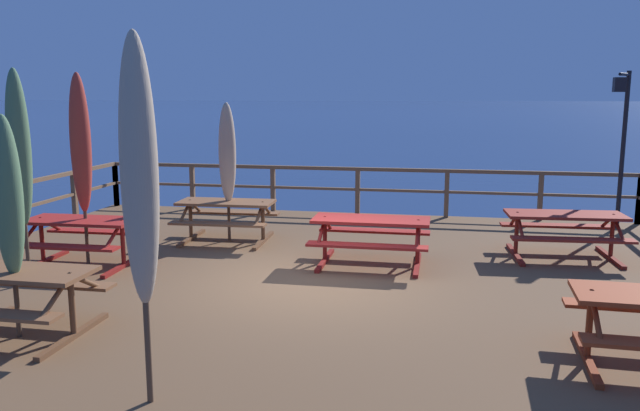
{
  "coord_description": "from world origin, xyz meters",
  "views": [
    {
      "loc": [
        1.87,
        -8.95,
        3.42
      ],
      "look_at": [
        0.0,
        0.84,
        1.67
      ],
      "focal_mm": 35.86,
      "sensor_mm": 36.0,
      "label": 1
    }
  ],
  "objects_px": {
    "patio_umbrella_tall_mid_left": "(8,198)",
    "picnic_table_front_right": "(226,212)",
    "patio_umbrella_tall_back_right": "(81,144)",
    "patio_umbrella_short_mid": "(227,154)",
    "patio_umbrella_tall_back_left": "(139,173)",
    "patio_umbrella_tall_front": "(19,149)",
    "picnic_table_mid_right": "(371,231)",
    "picnic_table_back_right": "(20,288)",
    "picnic_table_mid_left": "(81,232)",
    "picnic_table_back_left": "(564,225)",
    "lamp_post_hooked": "(622,126)"
  },
  "relations": [
    {
      "from": "patio_umbrella_tall_mid_left",
      "to": "picnic_table_front_right",
      "type": "bearing_deg",
      "value": 81.48
    },
    {
      "from": "patio_umbrella_tall_back_right",
      "to": "patio_umbrella_short_mid",
      "type": "relative_size",
      "value": 1.19
    },
    {
      "from": "patio_umbrella_tall_back_left",
      "to": "patio_umbrella_tall_back_right",
      "type": "bearing_deg",
      "value": 126.32
    },
    {
      "from": "patio_umbrella_tall_front",
      "to": "patio_umbrella_tall_back_right",
      "type": "bearing_deg",
      "value": 77.32
    },
    {
      "from": "picnic_table_mid_right",
      "to": "patio_umbrella_tall_front",
      "type": "relative_size",
      "value": 0.6
    },
    {
      "from": "patio_umbrella_tall_front",
      "to": "patio_umbrella_tall_back_left",
      "type": "xyz_separation_m",
      "value": [
        3.36,
        -3.06,
        0.1
      ]
    },
    {
      "from": "picnic_table_front_right",
      "to": "patio_umbrella_short_mid",
      "type": "xyz_separation_m",
      "value": [
        0.02,
        0.07,
        1.1
      ]
    },
    {
      "from": "picnic_table_back_right",
      "to": "patio_umbrella_tall_front",
      "type": "relative_size",
      "value": 0.53
    },
    {
      "from": "picnic_table_mid_left",
      "to": "patio_umbrella_tall_back_right",
      "type": "bearing_deg",
      "value": 55.35
    },
    {
      "from": "picnic_table_back_right",
      "to": "picnic_table_back_left",
      "type": "distance_m",
      "value": 8.34
    },
    {
      "from": "patio_umbrella_tall_front",
      "to": "patio_umbrella_tall_mid_left",
      "type": "xyz_separation_m",
      "value": [
        1.18,
        -1.87,
        -0.36
      ]
    },
    {
      "from": "picnic_table_back_left",
      "to": "patio_umbrella_tall_mid_left",
      "type": "distance_m",
      "value": 8.45
    },
    {
      "from": "picnic_table_front_right",
      "to": "picnic_table_back_left",
      "type": "height_order",
      "value": "same"
    },
    {
      "from": "picnic_table_front_right",
      "to": "patio_umbrella_tall_front",
      "type": "relative_size",
      "value": 0.59
    },
    {
      "from": "patio_umbrella_tall_front",
      "to": "patio_umbrella_tall_back_right",
      "type": "relative_size",
      "value": 1.01
    },
    {
      "from": "patio_umbrella_tall_mid_left",
      "to": "patio_umbrella_short_mid",
      "type": "distance_m",
      "value": 5.19
    },
    {
      "from": "picnic_table_mid_right",
      "to": "picnic_table_front_right",
      "type": "height_order",
      "value": "same"
    },
    {
      "from": "picnic_table_mid_right",
      "to": "picnic_table_mid_left",
      "type": "bearing_deg",
      "value": -168.54
    },
    {
      "from": "picnic_table_mid_right",
      "to": "patio_umbrella_short_mid",
      "type": "relative_size",
      "value": 0.72
    },
    {
      "from": "picnic_table_front_right",
      "to": "patio_umbrella_short_mid",
      "type": "relative_size",
      "value": 0.7
    },
    {
      "from": "patio_umbrella_tall_back_right",
      "to": "picnic_table_front_right",
      "type": "bearing_deg",
      "value": 50.46
    },
    {
      "from": "picnic_table_back_right",
      "to": "picnic_table_back_left",
      "type": "height_order",
      "value": "same"
    },
    {
      "from": "patio_umbrella_tall_back_right",
      "to": "lamp_post_hooked",
      "type": "bearing_deg",
      "value": 26.11
    },
    {
      "from": "picnic_table_mid_right",
      "to": "patio_umbrella_tall_front",
      "type": "xyz_separation_m",
      "value": [
        -4.79,
        -2.01,
        1.42
      ]
    },
    {
      "from": "patio_umbrella_tall_back_left",
      "to": "patio_umbrella_tall_front",
      "type": "bearing_deg",
      "value": 137.62
    },
    {
      "from": "picnic_table_mid_left",
      "to": "patio_umbrella_tall_back_right",
      "type": "height_order",
      "value": "patio_umbrella_tall_back_right"
    },
    {
      "from": "picnic_table_mid_left",
      "to": "picnic_table_back_right",
      "type": "relative_size",
      "value": 1.09
    },
    {
      "from": "picnic_table_back_right",
      "to": "picnic_table_front_right",
      "type": "xyz_separation_m",
      "value": [
        0.76,
        4.98,
        0.0
      ]
    },
    {
      "from": "patio_umbrella_tall_front",
      "to": "lamp_post_hooked",
      "type": "xyz_separation_m",
      "value": [
        9.39,
        5.63,
        0.13
      ]
    },
    {
      "from": "picnic_table_back_right",
      "to": "patio_umbrella_tall_back_left",
      "type": "distance_m",
      "value": 2.95
    },
    {
      "from": "patio_umbrella_tall_back_right",
      "to": "patio_umbrella_tall_mid_left",
      "type": "height_order",
      "value": "patio_umbrella_tall_back_right"
    },
    {
      "from": "picnic_table_back_left",
      "to": "lamp_post_hooked",
      "type": "bearing_deg",
      "value": 60.84
    },
    {
      "from": "patio_umbrella_tall_back_left",
      "to": "picnic_table_back_left",
      "type": "bearing_deg",
      "value": 53.1
    },
    {
      "from": "patio_umbrella_tall_front",
      "to": "patio_umbrella_tall_mid_left",
      "type": "relative_size",
      "value": 1.22
    },
    {
      "from": "patio_umbrella_tall_back_right",
      "to": "patio_umbrella_tall_mid_left",
      "type": "relative_size",
      "value": 1.21
    },
    {
      "from": "patio_umbrella_tall_mid_left",
      "to": "patio_umbrella_tall_back_left",
      "type": "distance_m",
      "value": 2.53
    },
    {
      "from": "picnic_table_front_right",
      "to": "patio_umbrella_tall_mid_left",
      "type": "distance_m",
      "value": 5.22
    },
    {
      "from": "picnic_table_mid_left",
      "to": "picnic_table_mid_right",
      "type": "bearing_deg",
      "value": 11.46
    },
    {
      "from": "picnic_table_mid_right",
      "to": "patio_umbrella_tall_back_right",
      "type": "relative_size",
      "value": 0.61
    },
    {
      "from": "picnic_table_front_right",
      "to": "patio_umbrella_tall_mid_left",
      "type": "bearing_deg",
      "value": -98.52
    },
    {
      "from": "patio_umbrella_tall_mid_left",
      "to": "patio_umbrella_tall_back_left",
      "type": "relative_size",
      "value": 0.78
    },
    {
      "from": "lamp_post_hooked",
      "to": "patio_umbrella_tall_back_right",
      "type": "bearing_deg",
      "value": -153.89
    },
    {
      "from": "picnic_table_mid_right",
      "to": "picnic_table_back_right",
      "type": "height_order",
      "value": "same"
    },
    {
      "from": "patio_umbrella_tall_back_right",
      "to": "patio_umbrella_tall_back_left",
      "type": "distance_m",
      "value": 5.23
    },
    {
      "from": "patio_umbrella_tall_front",
      "to": "picnic_table_mid_left",
      "type": "bearing_deg",
      "value": 78.93
    },
    {
      "from": "patio_umbrella_tall_mid_left",
      "to": "patio_umbrella_tall_back_left",
      "type": "height_order",
      "value": "patio_umbrella_tall_back_left"
    },
    {
      "from": "picnic_table_mid_right",
      "to": "lamp_post_hooked",
      "type": "relative_size",
      "value": 0.59
    },
    {
      "from": "picnic_table_mid_left",
      "to": "picnic_table_back_left",
      "type": "xyz_separation_m",
      "value": [
        7.74,
        1.97,
        0.0
      ]
    },
    {
      "from": "picnic_table_back_left",
      "to": "patio_umbrella_short_mid",
      "type": "relative_size",
      "value": 0.77
    },
    {
      "from": "picnic_table_mid_right",
      "to": "patio_umbrella_tall_back_left",
      "type": "xyz_separation_m",
      "value": [
        -1.43,
        -5.08,
        1.52
      ]
    }
  ]
}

